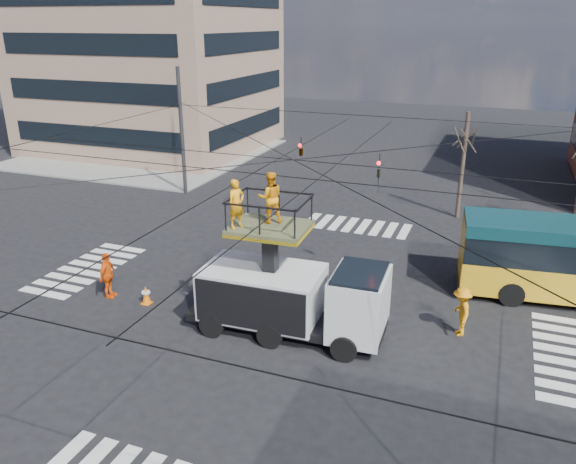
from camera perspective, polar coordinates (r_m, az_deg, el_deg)
The scene contains 9 objects.
ground at distance 22.32m, azimuth 0.48°, elevation -7.56°, with size 120.00×120.00×0.00m, color black.
sidewalk_nw at distance 49.42m, azimuth -13.99°, elevation 7.78°, with size 18.00×18.00×0.12m, color slate.
crosswalks at distance 22.32m, azimuth 0.48°, elevation -7.54°, with size 22.40×22.40×0.02m, color silver, non-canonical shape.
overhead_network at distance 21.03m, azimuth 0.72°, elevation 3.32°, with size 24.24×24.24×8.00m.
tree_a at distance 32.52m, azimuth 17.62°, elevation 9.19°, with size 2.00×2.00×6.00m.
utility_truck at distance 19.69m, azimuth 0.41°, elevation -5.20°, with size 7.09×2.90×5.81m.
traffic_cone at distance 23.08m, azimuth -14.22°, elevation -6.21°, with size 0.36×0.36×0.75m, color orange.
worker_ground at distance 23.74m, azimuth -17.86°, elevation -4.22°, with size 1.13×0.47×1.94m, color #FB600F.
flagger at distance 20.96m, azimuth 17.18°, elevation -7.71°, with size 1.19×0.68×1.84m, color orange.
Camera 1 is at (6.91, -18.42, 10.55)m, focal length 35.00 mm.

